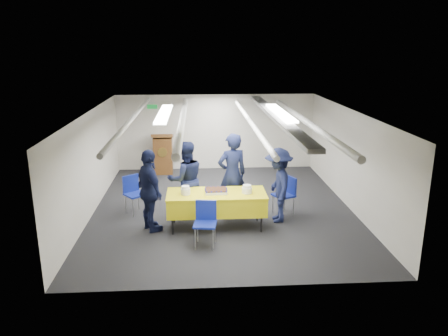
{
  "coord_description": "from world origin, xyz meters",
  "views": [
    {
      "loc": [
        -0.59,
        -9.68,
        3.75
      ],
      "look_at": [
        0.02,
        -0.2,
        1.05
      ],
      "focal_mm": 35.0,
      "sensor_mm": 36.0,
      "label": 1
    }
  ],
  "objects": [
    {
      "name": "chair_near",
      "position": [
        -0.45,
        -1.9,
        0.53
      ],
      "size": [
        0.47,
        0.47,
        0.87
      ],
      "color": "gray",
      "rests_on": "ground"
    },
    {
      "name": "sailor_b",
      "position": [
        -0.84,
        -0.4,
        0.86
      ],
      "size": [
        0.98,
        0.86,
        1.72
      ],
      "primitive_type": "imported",
      "rotation": [
        0.0,
        0.0,
        3.42
      ],
      "color": "black",
      "rests_on": "ground"
    },
    {
      "name": "sheet_cake",
      "position": [
        -0.21,
        -1.07,
        0.81
      ],
      "size": [
        0.47,
        0.36,
        0.09
      ],
      "color": "white",
      "rests_on": "serving_table"
    },
    {
      "name": "chair_right",
      "position": [
        1.43,
        -0.41,
        0.53
      ],
      "size": [
        0.56,
        0.56,
        0.87
      ],
      "color": "gray",
      "rests_on": "ground"
    },
    {
      "name": "sailor_c",
      "position": [
        -1.56,
        -1.17,
        0.87
      ],
      "size": [
        0.86,
        1.09,
        1.73
      ],
      "primitive_type": "imported",
      "rotation": [
        0.0,
        0.0,
        2.08
      ],
      "color": "black",
      "rests_on": "ground"
    },
    {
      "name": "podium",
      "position": [
        -1.6,
        3.05,
        0.61
      ],
      "size": [
        0.62,
        0.53,
        1.25
      ],
      "color": "brown",
      "rests_on": "ground"
    },
    {
      "name": "sailor_d",
      "position": [
        1.15,
        -0.82,
        0.82
      ],
      "size": [
        0.64,
        1.07,
        1.64
      ],
      "primitive_type": "imported",
      "rotation": [
        0.0,
        0.0,
        -1.6
      ],
      "color": "black",
      "rests_on": "ground"
    },
    {
      "name": "sailor_a",
      "position": [
        0.19,
        -0.37,
        0.94
      ],
      "size": [
        0.8,
        0.65,
        1.89
      ],
      "primitive_type": "imported",
      "rotation": [
        0.0,
        0.0,
        3.46
      ],
      "color": "black",
      "rests_on": "ground"
    },
    {
      "name": "chair_left",
      "position": [
        -2.06,
        -0.1,
        0.53
      ],
      "size": [
        0.59,
        0.59,
        0.87
      ],
      "color": "gray",
      "rests_on": "ground"
    },
    {
      "name": "plate_stack_right",
      "position": [
        0.43,
        -1.15,
        0.85
      ],
      "size": [
        0.21,
        0.21,
        0.17
      ],
      "color": "white",
      "rests_on": "serving_table"
    },
    {
      "name": "room_shell",
      "position": [
        0.09,
        0.41,
        1.81
      ],
      "size": [
        6.0,
        7.0,
        2.3
      ],
      "color": "beige",
      "rests_on": "ground"
    },
    {
      "name": "serving_table",
      "position": [
        -0.2,
        -1.1,
        0.56
      ],
      "size": [
        2.06,
        0.87,
        0.77
      ],
      "color": "black",
      "rests_on": "ground"
    },
    {
      "name": "ground",
      "position": [
        0.0,
        0.0,
        0.0
      ],
      "size": [
        7.0,
        7.0,
        0.0
      ],
      "primitive_type": "plane",
      "color": "black",
      "rests_on": "ground"
    },
    {
      "name": "plate_stack_left",
      "position": [
        -0.84,
        -1.15,
        0.85
      ],
      "size": [
        0.2,
        0.2,
        0.18
      ],
      "color": "white",
      "rests_on": "serving_table"
    }
  ]
}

